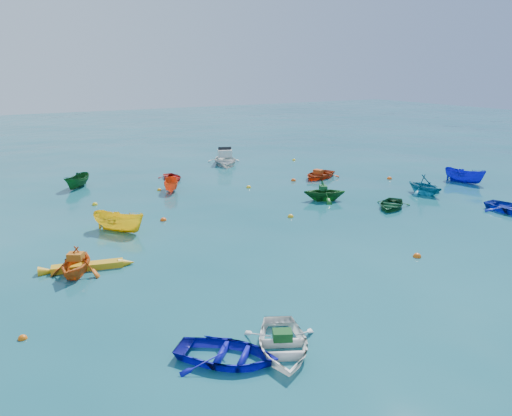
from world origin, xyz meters
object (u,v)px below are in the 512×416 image
dinghy_blue_sw (227,361)px  motorboat_white (225,164)px  kayak_yellow (88,269)px  dinghy_white_near (283,351)px

dinghy_blue_sw → motorboat_white: 30.49m
kayak_yellow → motorboat_white: bearing=-27.7°
kayak_yellow → motorboat_white: (15.67, 18.15, 0.00)m
dinghy_white_near → kayak_yellow: dinghy_white_near is taller
dinghy_white_near → dinghy_blue_sw: bearing=-166.0°
dinghy_blue_sw → dinghy_white_near: dinghy_white_near is taller
dinghy_blue_sw → dinghy_white_near: size_ratio=0.97×
dinghy_blue_sw → kayak_yellow: dinghy_blue_sw is taller
dinghy_blue_sw → motorboat_white: (13.65, 27.26, 0.00)m
dinghy_blue_sw → dinghy_white_near: 1.75m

